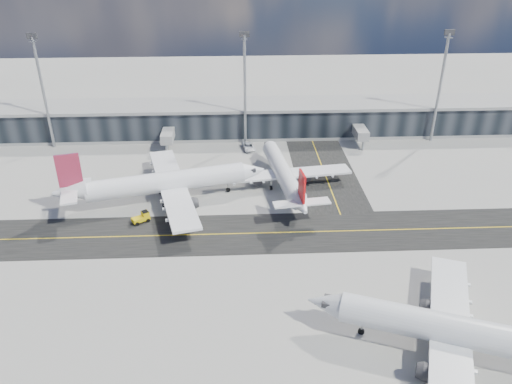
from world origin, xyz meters
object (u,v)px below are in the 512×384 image
airliner_af (164,183)px  airliner_redtail (283,173)px  airliner_near (465,333)px  service_van (249,146)px  baggage_tug (142,217)px

airliner_af → airliner_redtail: bearing=86.0°
airliner_near → service_van: size_ratio=6.89×
baggage_tug → service_van: size_ratio=0.63×
airliner_redtail → service_van: (-6.85, 21.92, -2.76)m
baggage_tug → service_van: (21.83, 34.91, -0.24)m
airliner_redtail → baggage_tug: 31.59m
airliner_near → baggage_tug: airliner_near is taller
airliner_redtail → airliner_near: bearing=-76.6°
baggage_tug → service_van: 41.17m
baggage_tug → airliner_redtail: bearing=81.7°
service_van → airliner_near: bearing=-79.7°
baggage_tug → airliner_near: bearing=19.9°
airliner_af → airliner_near: size_ratio=1.06×
airliner_af → baggage_tug: bearing=-36.5°
airliner_redtail → baggage_tug: bearing=-163.3°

